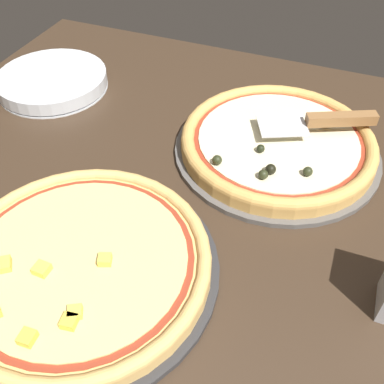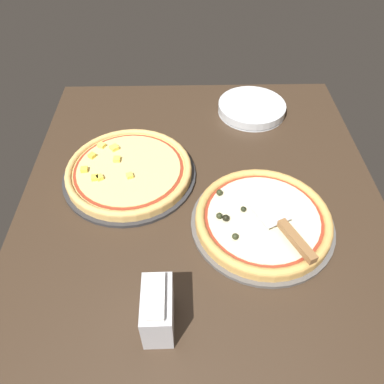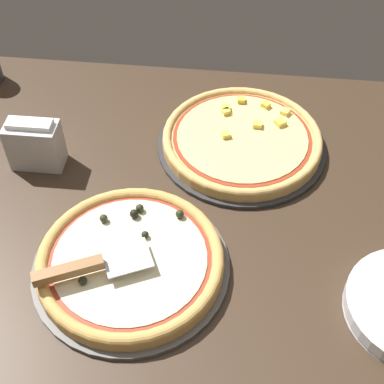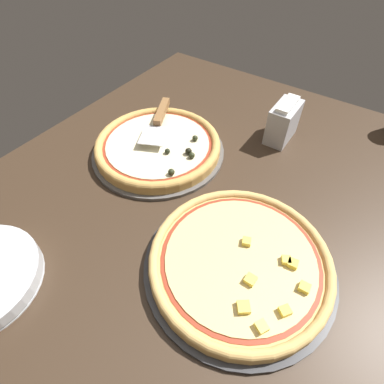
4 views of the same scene
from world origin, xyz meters
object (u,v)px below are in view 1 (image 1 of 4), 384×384
pizza_back (80,262)px  serving_spatula (329,120)px  pizza_front (278,141)px  plate_stack (53,81)px

pizza_back → serving_spatula: 50.70cm
pizza_front → pizza_back: size_ratio=0.96×
plate_stack → pizza_front: bearing=175.7°
pizza_back → plate_stack: pizza_back is taller
pizza_front → plate_stack: 52.54cm
serving_spatula → plate_stack: 60.46cm
pizza_back → serving_spatula: (-27.48, -42.46, 3.55)cm
pizza_front → plate_stack: size_ratio=1.49×
pizza_back → serving_spatula: serving_spatula is taller
pizza_front → serving_spatula: 10.04cm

